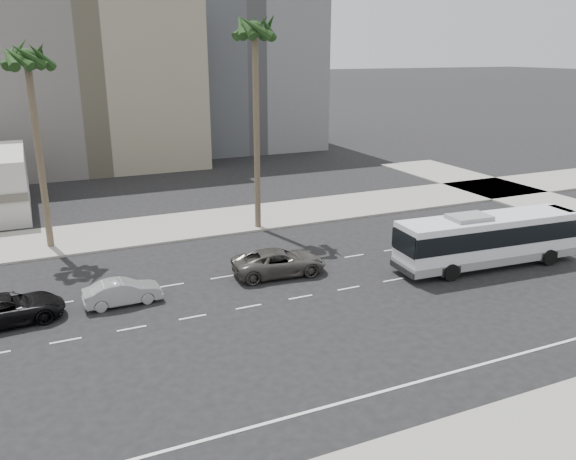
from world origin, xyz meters
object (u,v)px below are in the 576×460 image
palm_mid (27,62)px  car_b (123,292)px  car_a (279,262)px  city_bus (488,238)px  car_c (7,309)px  palm_near (255,34)px

palm_mid → car_b: bearing=-74.7°
car_a → city_bus: bearing=-102.8°
car_c → palm_mid: size_ratio=0.39×
car_c → palm_near: 23.55m
city_bus → car_c: bearing=176.4°
car_a → palm_mid: size_ratio=0.41×
city_bus → palm_mid: (-24.49, 14.64, 10.33)m
car_b → palm_mid: bearing=14.2°
car_a → palm_mid: bearing=53.7°
car_a → car_c: (-14.67, -0.50, -0.04)m
car_b → car_c: 5.50m
car_c → palm_near: bearing=-65.5°
car_c → palm_mid: (2.45, 11.22, 11.39)m
car_c → palm_mid: 16.17m
car_a → car_b: bearing=97.9°
car_b → city_bus: bearing=-100.2°
city_bus → car_c: city_bus is taller
palm_near → car_c: bearing=-150.0°
car_c → palm_near: size_ratio=0.35×
car_b → palm_near: palm_near is taller
car_c → palm_mid: bearing=-17.8°
car_b → car_c: car_c is taller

